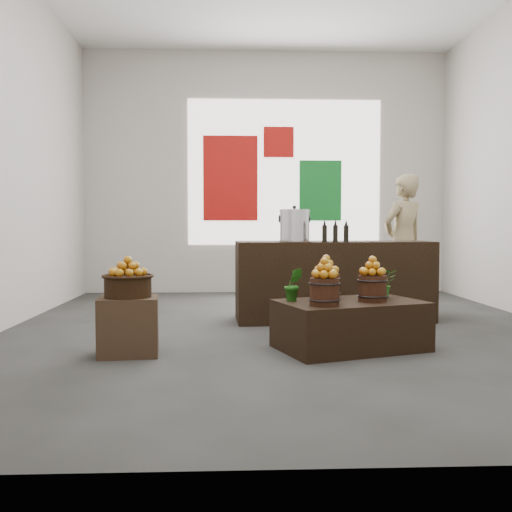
{
  "coord_description": "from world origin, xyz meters",
  "views": [
    {
      "loc": [
        -0.58,
        -6.03,
        1.11
      ],
      "look_at": [
        -0.34,
        -0.4,
        0.81
      ],
      "focal_mm": 40.0,
      "sensor_mm": 36.0,
      "label": 1
    }
  ],
  "objects_px": {
    "crate": "(128,326)",
    "shopper": "(403,242)",
    "wicker_basket": "(128,287)",
    "stock_pot_left": "(294,226)",
    "display_table": "(350,325)",
    "counter": "(333,281)"
  },
  "relations": [
    {
      "from": "crate",
      "to": "stock_pot_left",
      "type": "relative_size",
      "value": 1.42
    },
    {
      "from": "crate",
      "to": "counter",
      "type": "xyz_separation_m",
      "value": [
        2.08,
        1.74,
        0.21
      ]
    },
    {
      "from": "crate",
      "to": "shopper",
      "type": "bearing_deg",
      "value": 39.03
    },
    {
      "from": "stock_pot_left",
      "to": "shopper",
      "type": "height_order",
      "value": "shopper"
    },
    {
      "from": "wicker_basket",
      "to": "stock_pot_left",
      "type": "relative_size",
      "value": 1.14
    },
    {
      "from": "counter",
      "to": "stock_pot_left",
      "type": "distance_m",
      "value": 0.79
    },
    {
      "from": "wicker_basket",
      "to": "shopper",
      "type": "height_order",
      "value": "shopper"
    },
    {
      "from": "counter",
      "to": "stock_pot_left",
      "type": "height_order",
      "value": "stock_pot_left"
    },
    {
      "from": "crate",
      "to": "shopper",
      "type": "relative_size",
      "value": 0.28
    },
    {
      "from": "counter",
      "to": "shopper",
      "type": "xyz_separation_m",
      "value": [
        1.08,
        0.82,
        0.43
      ]
    },
    {
      "from": "counter",
      "to": "stock_pot_left",
      "type": "relative_size",
      "value": 6.47
    },
    {
      "from": "crate",
      "to": "wicker_basket",
      "type": "relative_size",
      "value": 1.25
    },
    {
      "from": "display_table",
      "to": "shopper",
      "type": "xyz_separation_m",
      "value": [
        1.21,
        2.41,
        0.68
      ]
    },
    {
      "from": "crate",
      "to": "wicker_basket",
      "type": "distance_m",
      "value": 0.34
    },
    {
      "from": "display_table",
      "to": "shopper",
      "type": "relative_size",
      "value": 0.7
    },
    {
      "from": "crate",
      "to": "counter",
      "type": "distance_m",
      "value": 2.72
    },
    {
      "from": "wicker_basket",
      "to": "shopper",
      "type": "relative_size",
      "value": 0.22
    },
    {
      "from": "shopper",
      "to": "display_table",
      "type": "bearing_deg",
      "value": 33.8
    },
    {
      "from": "wicker_basket",
      "to": "counter",
      "type": "bearing_deg",
      "value": 39.9
    },
    {
      "from": "shopper",
      "to": "stock_pot_left",
      "type": "bearing_deg",
      "value": -0.96
    },
    {
      "from": "crate",
      "to": "wicker_basket",
      "type": "height_order",
      "value": "wicker_basket"
    },
    {
      "from": "counter",
      "to": "shopper",
      "type": "bearing_deg",
      "value": 34.72
    }
  ]
}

